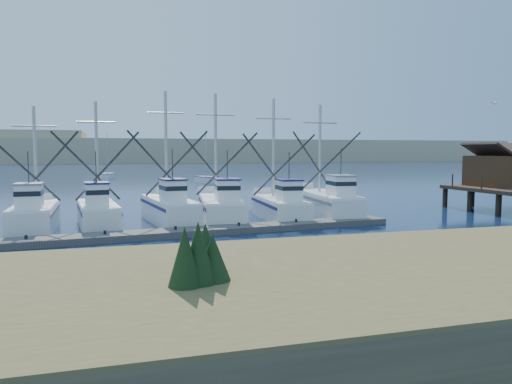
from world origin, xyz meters
TOP-DOWN VIEW (x-y plane):
  - ground at (0.00, 0.00)m, footprint 500.00×500.00m
  - shore_bank at (-8.00, -10.00)m, footprint 40.00×10.00m
  - floating_dock at (-6.55, 6.43)m, footprint 28.88×5.19m
  - dune_ridge at (0.00, 210.00)m, footprint 360.00×60.00m
  - trawler_fleet at (-5.27, 11.45)m, footprint 28.67×9.07m
  - sailboat_near at (4.52, 54.67)m, footprint 3.05×5.51m
  - sailboat_far at (-10.40, 71.25)m, footprint 2.80×5.05m
  - flying_gull at (18.58, 9.27)m, footprint 1.11×0.20m

SIDE VIEW (x-z plane):
  - ground at x=0.00m, z-range 0.00..0.00m
  - floating_dock at x=-6.55m, z-range 0.00..0.38m
  - sailboat_near at x=4.52m, z-range -3.55..4.55m
  - sailboat_far at x=-10.40m, z-range -3.54..4.56m
  - shore_bank at x=-8.00m, z-range 0.00..1.60m
  - trawler_fleet at x=-5.27m, z-range -3.62..5.61m
  - dune_ridge at x=0.00m, z-range 0.00..10.00m
  - flying_gull at x=18.58m, z-range 8.59..8.80m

